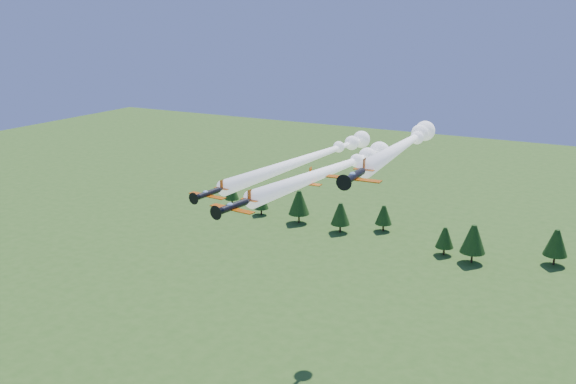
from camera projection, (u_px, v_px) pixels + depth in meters
The scene contains 5 objects.
plane_lead at pixel (335, 168), 103.75m from camera, with size 10.07×45.52×3.70m.
plane_left at pixel (315, 156), 122.95m from camera, with size 9.67×56.61×3.70m.
plane_right at pixel (406, 143), 106.54m from camera, with size 7.62×44.09×3.70m.
plane_slot at pixel (302, 181), 98.20m from camera, with size 6.71×7.30×2.36m.
treeline at pixel (464, 232), 194.92m from camera, with size 172.78×21.87×11.56m.
Camera 1 is at (43.13, -77.87, 70.86)m, focal length 40.00 mm.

